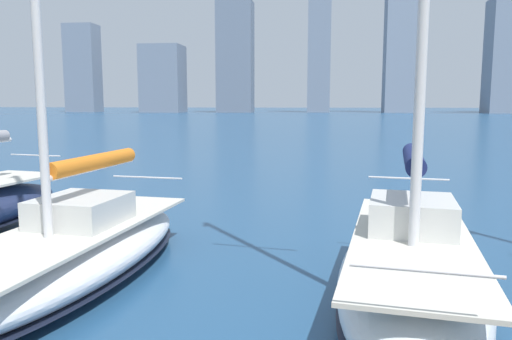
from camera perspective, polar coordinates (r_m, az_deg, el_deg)
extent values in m
cube|color=gray|center=(170.95, 26.89, 11.48)|extent=(12.01, 9.60, 33.75)
cube|color=gray|center=(170.31, 16.58, 15.57)|extent=(11.51, 8.72, 54.79)
cube|color=gray|center=(169.44, 7.24, 14.01)|extent=(7.29, 8.81, 43.91)
cube|color=slate|center=(166.28, -2.38, 12.72)|extent=(11.39, 9.19, 35.46)
cube|color=gray|center=(168.66, -10.58, 10.18)|extent=(13.06, 11.40, 21.67)
cube|color=gray|center=(179.98, -19.17, 10.88)|extent=(10.12, 7.64, 28.87)
ellipsoid|color=silver|center=(8.69, 17.22, -11.54)|extent=(3.25, 7.14, 1.22)
ellipsoid|color=black|center=(8.80, 17.13, -13.61)|extent=(3.26, 7.17, 0.10)
cube|color=beige|center=(8.50, 17.40, -7.46)|extent=(2.72, 6.26, 0.06)
cube|color=silver|center=(8.83, 17.39, -4.86)|extent=(1.57, 1.69, 0.55)
cylinder|color=silver|center=(9.21, 17.49, 0.54)|extent=(0.54, 2.88, 0.12)
cylinder|color=navy|center=(9.20, 17.52, 1.28)|extent=(0.70, 2.68, 0.32)
cylinder|color=silver|center=(5.32, 18.74, -10.86)|extent=(1.47, 0.25, 0.04)
cylinder|color=silver|center=(11.43, 17.01, -0.92)|extent=(1.69, 0.29, 0.04)
ellipsoid|color=white|center=(10.33, -20.55, -9.31)|extent=(3.35, 7.93, 0.97)
ellipsoid|color=black|center=(10.41, -20.48, -10.71)|extent=(3.36, 7.97, 0.10)
cube|color=beige|center=(10.20, -20.69, -6.54)|extent=(2.79, 6.97, 0.06)
cube|color=silver|center=(10.51, -19.37, -4.35)|extent=(1.69, 1.85, 0.55)
cylinder|color=silver|center=(10.86, -17.92, 0.25)|extent=(0.47, 3.23, 0.12)
cylinder|color=orange|center=(10.85, -17.94, 0.87)|extent=(0.64, 2.99, 0.32)
cylinder|color=silver|center=(13.05, -12.32, -0.82)|extent=(1.89, 0.24, 0.04)
cylinder|color=silver|center=(16.76, -23.91, 1.55)|extent=(1.78, 0.33, 0.04)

